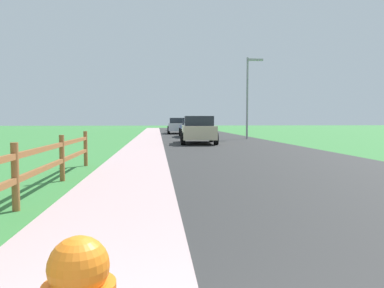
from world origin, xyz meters
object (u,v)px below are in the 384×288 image
at_px(parked_suv_beige, 198,130).
at_px(parked_car_white, 178,125).
at_px(parked_car_blue, 193,128).
at_px(parked_car_silver, 178,125).
at_px(street_lamp, 249,90).

xyz_separation_m(parked_suv_beige, parked_car_white, (0.35, 25.46, -0.08)).
xyz_separation_m(parked_car_blue, parked_car_silver, (-0.75, 7.31, 0.05)).
xyz_separation_m(parked_suv_beige, parked_car_silver, (-0.25, 15.27, 0.00)).
relative_size(parked_suv_beige, street_lamp, 0.76).
distance_m(parked_car_silver, street_lamp, 11.78).
height_order(parked_car_silver, street_lamp, street_lamp).
distance_m(parked_car_blue, parked_car_silver, 7.35).
bearing_deg(parked_suv_beige, parked_car_silver, 90.93).
height_order(parked_suv_beige, street_lamp, street_lamp).
bearing_deg(street_lamp, parked_car_blue, 137.80).
bearing_deg(parked_car_silver, street_lamp, -67.52).
distance_m(parked_car_white, street_lamp, 21.32).
distance_m(parked_suv_beige, parked_car_blue, 7.98).
height_order(parked_car_silver, parked_car_white, parked_car_silver).
distance_m(parked_car_blue, parked_car_white, 17.50).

